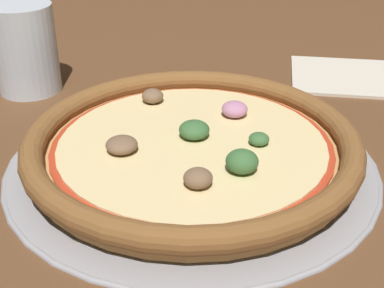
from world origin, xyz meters
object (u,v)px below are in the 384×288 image
at_px(pizza, 192,144).
at_px(fork, 353,77).
at_px(pizza_tray, 192,160).
at_px(napkin, 344,75).
at_px(drinking_cup, 25,49).

relative_size(pizza, fork, 1.99).
bearing_deg(pizza_tray, pizza, -113.69).
bearing_deg(napkin, drinking_cup, 108.38).
xyz_separation_m(pizza_tray, fork, (0.27, -0.16, -0.00)).
distance_m(pizza, drinking_cup, 0.28).
height_order(drinking_cup, napkin, drinking_cup).
height_order(napkin, fork, napkin).
height_order(pizza_tray, fork, pizza_tray).
bearing_deg(pizza, fork, -31.49).
relative_size(pizza_tray, fork, 2.22).
distance_m(pizza, napkin, 0.31).
height_order(pizza_tray, pizza, pizza).
relative_size(drinking_cup, fork, 0.67).
bearing_deg(napkin, pizza_tray, 150.35).
relative_size(pizza_tray, pizza, 1.11).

